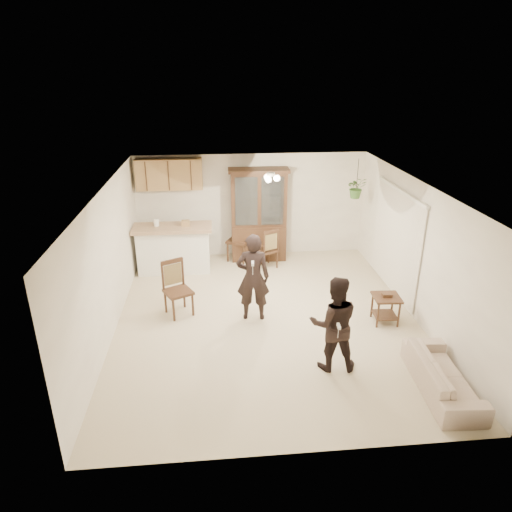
{
  "coord_description": "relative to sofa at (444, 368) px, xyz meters",
  "views": [
    {
      "loc": [
        -0.91,
        -7.39,
        4.35
      ],
      "look_at": [
        -0.16,
        0.4,
        1.11
      ],
      "focal_mm": 32.0,
      "sensor_mm": 36.0,
      "label": 1
    }
  ],
  "objects": [
    {
      "name": "breakfast_bar",
      "position": [
        -4.14,
        4.61,
        0.13
      ],
      "size": [
        1.6,
        0.55,
        1.0
      ],
      "primitive_type": "cube",
      "color": "white",
      "rests_on": "floor"
    },
    {
      "name": "chair_hutch_right",
      "position": [
        -2.02,
        4.63,
        -0.09
      ],
      "size": [
        0.58,
        0.58,
        0.97
      ],
      "rotation": [
        0.0,
        0.0,
        3.61
      ],
      "color": "#351F13",
      "rests_on": "floor"
    },
    {
      "name": "plant_cord",
      "position": [
        0.01,
        4.66,
        1.81
      ],
      "size": [
        0.01,
        0.01,
        0.65
      ],
      "primitive_type": "cylinder",
      "color": "black",
      "rests_on": "ceiling"
    },
    {
      "name": "controller_child",
      "position": [
        -1.49,
        0.34,
        0.58
      ],
      "size": [
        0.05,
        0.14,
        0.04
      ],
      "primitive_type": "cube",
      "rotation": [
        0.0,
        0.0,
        3.05
      ],
      "color": "silver",
      "rests_on": "child"
    },
    {
      "name": "upper_cabinets",
      "position": [
        -4.19,
        5.33,
        1.73
      ],
      "size": [
        1.5,
        0.34,
        0.7
      ],
      "primitive_type": "cube",
      "color": "olive",
      "rests_on": "wall_back"
    },
    {
      "name": "wall_left",
      "position": [
        -5.04,
        2.26,
        0.88
      ],
      "size": [
        0.02,
        6.5,
        2.5
      ],
      "primitive_type": "cube",
      "color": "white",
      "rests_on": "ground"
    },
    {
      "name": "child",
      "position": [
        -1.46,
        0.69,
        0.31
      ],
      "size": [
        0.7,
        0.57,
        1.35
      ],
      "primitive_type": "imported",
      "rotation": [
        0.0,
        0.0,
        3.05
      ],
      "color": "black",
      "rests_on": "floor"
    },
    {
      "name": "wall_right",
      "position": [
        0.46,
        2.26,
        0.88
      ],
      "size": [
        0.02,
        6.5,
        2.5
      ],
      "primitive_type": "cube",
      "color": "white",
      "rests_on": "ground"
    },
    {
      "name": "bar_top",
      "position": [
        -4.14,
        4.61,
        0.68
      ],
      "size": [
        1.75,
        0.7,
        0.08
      ],
      "primitive_type": "cube",
      "color": "tan",
      "rests_on": "breakfast_bar"
    },
    {
      "name": "china_hutch",
      "position": [
        -2.15,
        5.19,
        0.73
      ],
      "size": [
        1.42,
        0.58,
        2.21
      ],
      "rotation": [
        0.0,
        0.0,
        -0.03
      ],
      "color": "#351F13",
      "rests_on": "floor"
    },
    {
      "name": "chair_hutch_left",
      "position": [
        -2.64,
        5.14,
        -0.05
      ],
      "size": [
        0.66,
        0.66,
        1.11
      ],
      "rotation": [
        0.0,
        0.0,
        -0.44
      ],
      "color": "#351F13",
      "rests_on": "floor"
    },
    {
      "name": "vertical_blinds",
      "position": [
        0.42,
        3.16,
        0.73
      ],
      "size": [
        0.06,
        2.3,
        2.1
      ],
      "primitive_type": null,
      "color": "silver",
      "rests_on": "wall_right"
    },
    {
      "name": "chair_bar",
      "position": [
        -3.93,
        2.59,
        -0.07
      ],
      "size": [
        0.63,
        0.63,
        1.06
      ],
      "rotation": [
        0.0,
        0.0,
        0.48
      ],
      "color": "#351F13",
      "rests_on": "floor"
    },
    {
      "name": "wall_front",
      "position": [
        -2.29,
        -0.99,
        0.88
      ],
      "size": [
        5.5,
        0.02,
        2.5
      ],
      "primitive_type": "cube",
      "color": "white",
      "rests_on": "ground"
    },
    {
      "name": "controller_adult",
      "position": [
        -2.58,
        1.94,
        0.91
      ],
      "size": [
        0.06,
        0.15,
        0.04
      ],
      "primitive_type": "cube",
      "rotation": [
        0.0,
        0.0,
        3.05
      ],
      "color": "silver",
      "rests_on": "adult"
    },
    {
      "name": "floor",
      "position": [
        -2.29,
        2.26,
        -0.37
      ],
      "size": [
        6.5,
        6.5,
        0.0
      ],
      "primitive_type": "plane",
      "color": "beige",
      "rests_on": "ground"
    },
    {
      "name": "ceiling_fixture",
      "position": [
        -2.09,
        3.46,
        2.03
      ],
      "size": [
        0.36,
        0.36,
        0.2
      ],
      "primitive_type": null,
      "color": "beige",
      "rests_on": "ceiling"
    },
    {
      "name": "adult",
      "position": [
        -2.54,
        2.32,
        0.53
      ],
      "size": [
        0.69,
        0.49,
        1.8
      ],
      "primitive_type": "imported",
      "rotation": [
        0.0,
        0.0,
        3.05
      ],
      "color": "black",
      "rests_on": "floor"
    },
    {
      "name": "wall_back",
      "position": [
        -2.29,
        5.51,
        0.88
      ],
      "size": [
        5.5,
        0.02,
        2.5
      ],
      "primitive_type": "cube",
      "color": "white",
      "rests_on": "ground"
    },
    {
      "name": "side_table",
      "position": [
        -0.15,
        1.94,
        -0.09
      ],
      "size": [
        0.5,
        0.5,
        0.58
      ],
      "rotation": [
        0.0,
        0.0,
        -0.06
      ],
      "color": "#351F13",
      "rests_on": "floor"
    },
    {
      "name": "ceiling",
      "position": [
        -2.29,
        2.26,
        2.13
      ],
      "size": [
        5.5,
        6.5,
        0.02
      ],
      "primitive_type": "cube",
      "color": "white",
      "rests_on": "wall_back"
    },
    {
      "name": "sofa",
      "position": [
        0.0,
        0.0,
        0.0
      ],
      "size": [
        0.85,
        1.92,
        0.73
      ],
      "primitive_type": "imported",
      "rotation": [
        0.0,
        0.0,
        1.51
      ],
      "color": "beige",
      "rests_on": "floor"
    },
    {
      "name": "hanging_plant",
      "position": [
        0.01,
        4.66,
        1.48
      ],
      "size": [
        0.43,
        0.37,
        0.48
      ],
      "primitive_type": "imported",
      "color": "#355E25",
      "rests_on": "ceiling"
    }
  ]
}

